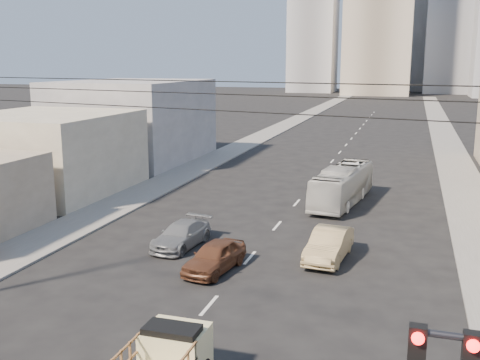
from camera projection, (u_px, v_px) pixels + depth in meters
The scene contains 13 objects.
sidewalk_left at pixel (278, 128), 84.34m from camera, with size 3.50×180.00×0.12m, color slate.
sidewalk_right at pixel (444, 134), 77.57m from camera, with size 3.50×180.00×0.12m, color slate.
lane_dashes at pixel (343, 148), 65.06m from camera, with size 0.15×104.00×0.01m.
city_bus at pixel (342, 185), 39.41m from camera, with size 2.22×9.51×2.65m, color #BABBB6.
sedan_brown at pixel (215, 257), 26.67m from camera, with size 1.68×4.17×1.42m, color #58311F.
sedan_tan at pixel (329, 245), 28.23m from camera, with size 1.64×4.69×1.55m, color tan.
sedan_grey at pixel (181, 235), 30.21m from camera, with size 1.84×4.52×1.31m, color slate.
overhead_wires at pixel (122, 92), 15.05m from camera, with size 23.01×5.02×0.72m.
bldg_left_mid at pixel (47, 153), 42.79m from camera, with size 11.00×12.00×6.00m, color #ABA189.
bldg_left_far at pixel (134, 121), 56.76m from camera, with size 12.00×16.00×8.00m, color gray.
midrise_ne at pixel (452, 30), 179.26m from camera, with size 16.00×16.00×40.00m, color gray.
midrise_nw at pixel (313, 41), 187.87m from camera, with size 15.00×15.00×34.00m, color gray.
midrise_back at pixel (414, 27), 196.34m from camera, with size 18.00×18.00×44.00m, color gray.
Camera 1 is at (7.51, -12.10, 9.74)m, focal length 42.00 mm.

